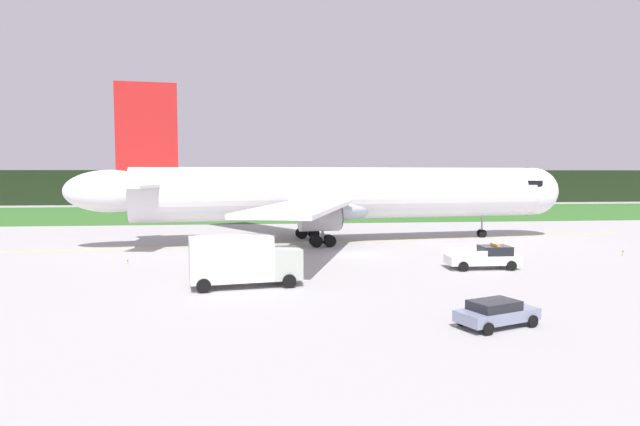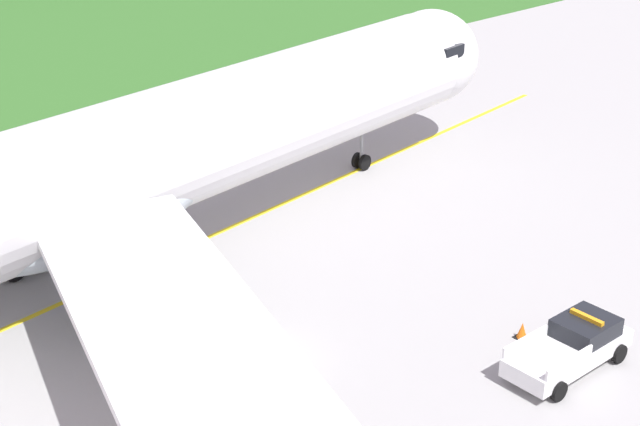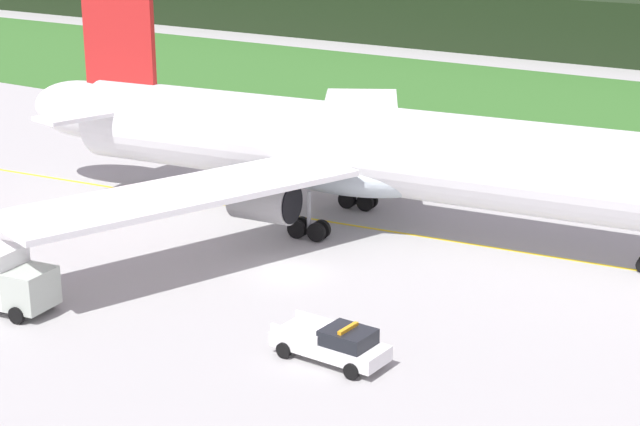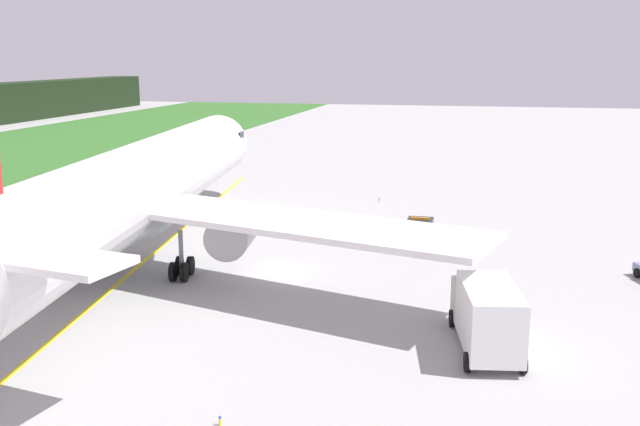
# 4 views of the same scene
# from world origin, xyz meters

# --- Properties ---
(ground) EXTENTS (320.00, 320.00, 0.00)m
(ground) POSITION_xyz_m (0.00, 0.00, 0.00)
(ground) COLOR #A19F9E
(grass_verge) EXTENTS (320.00, 42.10, 0.04)m
(grass_verge) POSITION_xyz_m (0.00, 51.59, 0.02)
(grass_verge) COLOR #316526
(grass_verge) RESTS_ON ground
(distant_tree_line) EXTENTS (288.00, 7.39, 7.97)m
(distant_tree_line) POSITION_xyz_m (0.00, 84.33, 3.99)
(distant_tree_line) COLOR black
(distant_tree_line) RESTS_ON ground
(taxiway_centerline_main) EXTENTS (69.33, 9.29, 0.01)m
(taxiway_centerline_main) POSITION_xyz_m (0.16, 9.49, 0.00)
(taxiway_centerline_main) COLOR yellow
(taxiway_centerline_main) RESTS_ON ground
(airliner) EXTENTS (54.06, 44.56, 16.23)m
(airliner) POSITION_xyz_m (-0.42, 9.41, 5.09)
(airliner) COLOR white
(airliner) RESTS_ON ground
(ops_pickup_truck) EXTENTS (5.58, 2.37, 1.94)m
(ops_pickup_truck) POSITION_xyz_m (8.59, -8.22, 0.90)
(ops_pickup_truck) COLOR white
(ops_pickup_truck) RESTS_ON ground
(catering_truck) EXTENTS (7.46, 3.66, 3.48)m
(catering_truck) POSITION_xyz_m (-9.90, -12.96, 1.77)
(catering_truck) COLOR #AAB4A7
(catering_truck) RESTS_ON ground
(staff_car) EXTENTS (4.44, 3.07, 1.30)m
(staff_car) POSITION_xyz_m (2.62, -23.62, 0.70)
(staff_car) COLOR gray
(staff_car) RESTS_ON ground
(apron_cone) EXTENTS (0.54, 0.54, 0.68)m
(apron_cone) POSITION_xyz_m (8.87, -5.73, 0.33)
(apron_cone) COLOR black
(apron_cone) RESTS_ON ground
(taxiway_edge_light_east) EXTENTS (0.12, 0.12, 0.45)m
(taxiway_edge_light_east) POSITION_xyz_m (23.58, -3.24, 0.24)
(taxiway_edge_light_east) COLOR yellow
(taxiway_edge_light_east) RESTS_ON ground
(taxiway_edge_light_west) EXTENTS (0.12, 0.12, 0.40)m
(taxiway_edge_light_west) POSITION_xyz_m (-19.45, -3.24, 0.22)
(taxiway_edge_light_west) COLOR yellow
(taxiway_edge_light_west) RESTS_ON ground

